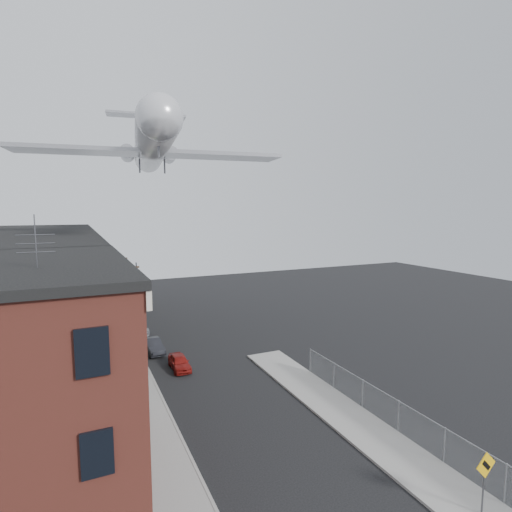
{
  "coord_description": "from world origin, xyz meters",
  "views": [
    {
      "loc": [
        -8.83,
        -10.59,
        12.32
      ],
      "look_at": [
        -0.0,
        8.58,
        9.84
      ],
      "focal_mm": 28.0,
      "sensor_mm": 36.0,
      "label": 1
    }
  ],
  "objects_px": {
    "street_tree": "(118,305)",
    "car_far": "(135,326)",
    "warning_sign": "(485,473)",
    "car_mid": "(153,346)",
    "car_near": "(179,362)",
    "airplane": "(152,145)",
    "utility_pole": "(128,319)"
  },
  "relations": [
    {
      "from": "street_tree",
      "to": "car_far",
      "type": "bearing_deg",
      "value": 47.57
    },
    {
      "from": "warning_sign",
      "to": "car_mid",
      "type": "bearing_deg",
      "value": 109.43
    },
    {
      "from": "car_near",
      "to": "airplane",
      "type": "bearing_deg",
      "value": 91.39
    },
    {
      "from": "street_tree",
      "to": "car_near",
      "type": "xyz_separation_m",
      "value": [
        3.47,
        -9.06,
        -2.89
      ]
    },
    {
      "from": "utility_pole",
      "to": "car_far",
      "type": "height_order",
      "value": "utility_pole"
    },
    {
      "from": "street_tree",
      "to": "car_far",
      "type": "distance_m",
      "value": 3.73
    },
    {
      "from": "car_mid",
      "to": "airplane",
      "type": "relative_size",
      "value": 0.14
    },
    {
      "from": "car_near",
      "to": "car_mid",
      "type": "relative_size",
      "value": 0.91
    },
    {
      "from": "street_tree",
      "to": "car_mid",
      "type": "relative_size",
      "value": 1.43
    },
    {
      "from": "street_tree",
      "to": "car_near",
      "type": "bearing_deg",
      "value": -69.04
    },
    {
      "from": "car_far",
      "to": "utility_pole",
      "type": "bearing_deg",
      "value": -106.04
    },
    {
      "from": "airplane",
      "to": "warning_sign",
      "type": "bearing_deg",
      "value": -74.94
    },
    {
      "from": "utility_pole",
      "to": "car_far",
      "type": "xyz_separation_m",
      "value": [
        2.0,
        11.75,
        -4.01
      ]
    },
    {
      "from": "warning_sign",
      "to": "airplane",
      "type": "relative_size",
      "value": 0.11
    },
    {
      "from": "utility_pole",
      "to": "car_mid",
      "type": "distance_m",
      "value": 7.22
    },
    {
      "from": "car_far",
      "to": "airplane",
      "type": "relative_size",
      "value": 0.18
    },
    {
      "from": "utility_pole",
      "to": "street_tree",
      "type": "relative_size",
      "value": 1.73
    },
    {
      "from": "warning_sign",
      "to": "street_tree",
      "type": "bearing_deg",
      "value": 110.58
    },
    {
      "from": "car_mid",
      "to": "car_far",
      "type": "xyz_separation_m",
      "value": [
        -0.6,
        6.39,
        0.07
      ]
    },
    {
      "from": "warning_sign",
      "to": "street_tree",
      "type": "distance_m",
      "value": 30.96
    },
    {
      "from": "car_far",
      "to": "car_mid",
      "type": "bearing_deg",
      "value": -91.05
    },
    {
      "from": "car_near",
      "to": "warning_sign",
      "type": "bearing_deg",
      "value": -69.13
    },
    {
      "from": "car_far",
      "to": "airplane",
      "type": "distance_m",
      "value": 17.72
    },
    {
      "from": "car_near",
      "to": "airplane",
      "type": "distance_m",
      "value": 19.31
    },
    {
      "from": "warning_sign",
      "to": "utility_pole",
      "type": "bearing_deg",
      "value": 120.48
    },
    {
      "from": "car_mid",
      "to": "car_far",
      "type": "relative_size",
      "value": 0.79
    },
    {
      "from": "utility_pole",
      "to": "airplane",
      "type": "relative_size",
      "value": 0.35
    },
    {
      "from": "warning_sign",
      "to": "car_near",
      "type": "xyz_separation_m",
      "value": [
        -7.4,
        19.89,
        -1.32
      ]
    },
    {
      "from": "street_tree",
      "to": "car_mid",
      "type": "xyz_separation_m",
      "value": [
        2.27,
        -4.56,
        -2.85
      ]
    },
    {
      "from": "utility_pole",
      "to": "car_near",
      "type": "bearing_deg",
      "value": 12.76
    },
    {
      "from": "street_tree",
      "to": "airplane",
      "type": "distance_m",
      "value": 15.04
    },
    {
      "from": "utility_pole",
      "to": "car_mid",
      "type": "bearing_deg",
      "value": 64.15
    }
  ]
}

